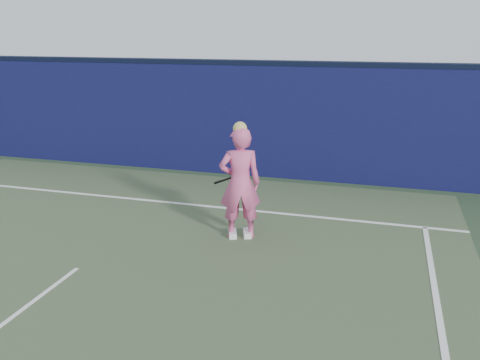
% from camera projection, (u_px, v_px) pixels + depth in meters
% --- Properties ---
extents(ground, '(80.00, 80.00, 0.00)m').
position_uv_depth(ground, '(30.00, 304.00, 6.23)').
color(ground, '#2D4128').
rests_on(ground, ground).
extents(backstop_wall, '(24.00, 0.40, 2.50)m').
position_uv_depth(backstop_wall, '(207.00, 119.00, 11.86)').
color(backstop_wall, '#0D0E3C').
rests_on(backstop_wall, ground).
extents(wall_cap, '(24.00, 0.42, 0.10)m').
position_uv_depth(wall_cap, '(206.00, 62.00, 11.49)').
color(wall_cap, black).
rests_on(wall_cap, backstop_wall).
extents(player, '(0.77, 0.63, 1.89)m').
position_uv_depth(player, '(240.00, 183.00, 8.02)').
color(player, '#D65388').
rests_on(player, ground).
extents(racket, '(0.56, 0.33, 0.33)m').
position_uv_depth(racket, '(239.00, 176.00, 8.46)').
color(racket, black).
rests_on(racket, ground).
extents(court_lines, '(11.00, 12.04, 0.01)m').
position_uv_depth(court_lines, '(12.00, 317.00, 5.92)').
color(court_lines, white).
rests_on(court_lines, court_surface).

